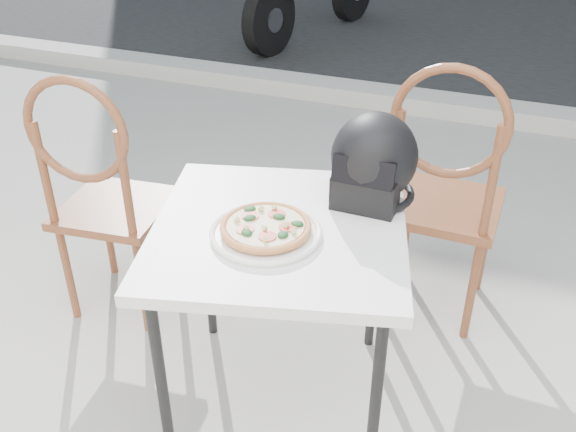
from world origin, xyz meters
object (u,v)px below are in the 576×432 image
(helmet, at_px, (373,162))
(cafe_chair_main, at_px, (445,184))
(pizza, at_px, (266,226))
(cafe_chair_side, at_px, (101,188))
(cafe_table_main, at_px, (279,244))
(plate, at_px, (266,233))

(helmet, height_order, cafe_chair_main, cafe_chair_main)
(pizza, height_order, cafe_chair_side, cafe_chair_side)
(pizza, bearing_deg, helmet, 55.75)
(cafe_chair_main, bearing_deg, helmet, 65.11)
(cafe_table_main, distance_m, cafe_chair_side, 0.83)
(helmet, relative_size, cafe_chair_side, 0.28)
(helmet, bearing_deg, pizza, -123.25)
(cafe_table_main, distance_m, pizza, 0.12)
(cafe_chair_main, relative_size, cafe_chair_side, 1.04)
(pizza, distance_m, helmet, 0.41)
(plate, height_order, pizza, pizza)
(cafe_table_main, distance_m, helmet, 0.39)
(helmet, bearing_deg, cafe_chair_main, 64.66)
(cafe_table_main, height_order, cafe_chair_side, cafe_chair_side)
(cafe_table_main, relative_size, pizza, 3.28)
(cafe_table_main, height_order, helmet, helmet)
(plate, distance_m, helmet, 0.42)
(cafe_chair_main, xyz_separation_m, cafe_chair_side, (-1.20, -0.45, -0.03))
(helmet, bearing_deg, cafe_table_main, -126.73)
(cafe_table_main, distance_m, plate, 0.10)
(cafe_table_main, relative_size, cafe_chair_side, 0.88)
(plate, distance_m, cafe_chair_side, 0.84)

